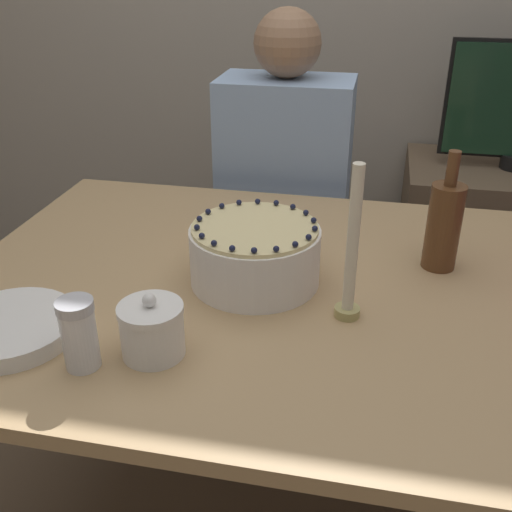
{
  "coord_description": "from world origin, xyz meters",
  "views": [
    {
      "loc": [
        0.22,
        -1.07,
        1.37
      ],
      "look_at": [
        0.0,
        -0.0,
        0.8
      ],
      "focal_mm": 42.0,
      "sensor_mm": 36.0,
      "label": 1
    }
  ],
  "objects_px": {
    "sugar_bowl": "(152,330)",
    "sugar_shaker": "(79,334)",
    "candle": "(351,257)",
    "cake": "(256,254)",
    "bottle": "(444,225)",
    "person_man_blue_shirt": "(283,232)"
  },
  "relations": [
    {
      "from": "bottle",
      "to": "sugar_shaker",
      "type": "bearing_deg",
      "value": -141.31
    },
    {
      "from": "sugar_shaker",
      "to": "candle",
      "type": "relative_size",
      "value": 0.42
    },
    {
      "from": "candle",
      "to": "bottle",
      "type": "relative_size",
      "value": 1.16
    },
    {
      "from": "cake",
      "to": "bottle",
      "type": "height_order",
      "value": "bottle"
    },
    {
      "from": "cake",
      "to": "sugar_bowl",
      "type": "relative_size",
      "value": 2.26
    },
    {
      "from": "bottle",
      "to": "cake",
      "type": "bearing_deg",
      "value": -159.01
    },
    {
      "from": "cake",
      "to": "person_man_blue_shirt",
      "type": "relative_size",
      "value": 0.22
    },
    {
      "from": "sugar_bowl",
      "to": "sugar_shaker",
      "type": "distance_m",
      "value": 0.12
    },
    {
      "from": "bottle",
      "to": "sugar_bowl",
      "type": "bearing_deg",
      "value": -139.53
    },
    {
      "from": "sugar_bowl",
      "to": "bottle",
      "type": "height_order",
      "value": "bottle"
    },
    {
      "from": "sugar_bowl",
      "to": "sugar_shaker",
      "type": "xyz_separation_m",
      "value": [
        -0.1,
        -0.06,
        0.02
      ]
    },
    {
      "from": "cake",
      "to": "sugar_shaker",
      "type": "xyz_separation_m",
      "value": [
        -0.22,
        -0.34,
        0.0
      ]
    },
    {
      "from": "sugar_shaker",
      "to": "sugar_bowl",
      "type": "bearing_deg",
      "value": 28.74
    },
    {
      "from": "candle",
      "to": "person_man_blue_shirt",
      "type": "height_order",
      "value": "person_man_blue_shirt"
    },
    {
      "from": "bottle",
      "to": "person_man_blue_shirt",
      "type": "xyz_separation_m",
      "value": [
        -0.43,
        0.56,
        -0.31
      ]
    },
    {
      "from": "candle",
      "to": "bottle",
      "type": "xyz_separation_m",
      "value": [
        0.18,
        0.24,
        -0.02
      ]
    },
    {
      "from": "cake",
      "to": "person_man_blue_shirt",
      "type": "xyz_separation_m",
      "value": [
        -0.05,
        0.7,
        -0.28
      ]
    },
    {
      "from": "sugar_bowl",
      "to": "bottle",
      "type": "xyz_separation_m",
      "value": [
        0.5,
        0.42,
        0.05
      ]
    },
    {
      "from": "sugar_bowl",
      "to": "person_man_blue_shirt",
      "type": "xyz_separation_m",
      "value": [
        0.07,
        0.98,
        -0.26
      ]
    },
    {
      "from": "sugar_shaker",
      "to": "bottle",
      "type": "height_order",
      "value": "bottle"
    },
    {
      "from": "cake",
      "to": "bottle",
      "type": "xyz_separation_m",
      "value": [
        0.38,
        0.14,
        0.04
      ]
    },
    {
      "from": "sugar_bowl",
      "to": "candle",
      "type": "relative_size",
      "value": 0.39
    }
  ]
}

